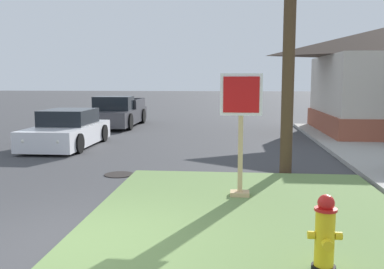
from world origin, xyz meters
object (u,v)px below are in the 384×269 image
manhole_cover (119,175)px  parked_sedan_white (68,131)px  pickup_truck_charcoal (117,114)px  fire_hydrant (325,236)px  stop_sign (241,136)px

manhole_cover → parked_sedan_white: bearing=124.8°
pickup_truck_charcoal → fire_hydrant: bearing=-66.8°
stop_sign → manhole_cover: 3.61m
fire_hydrant → stop_sign: (-0.90, 3.15, 0.71)m
fire_hydrant → stop_sign: stop_sign is taller
manhole_cover → parked_sedan_white: parked_sedan_white is taller
fire_hydrant → pickup_truck_charcoal: bearing=113.2°
stop_sign → parked_sedan_white: stop_sign is taller
pickup_truck_charcoal → parked_sedan_white: bearing=-90.1°
manhole_cover → parked_sedan_white: size_ratio=0.17×
manhole_cover → pickup_truck_charcoal: size_ratio=0.13×
fire_hydrant → pickup_truck_charcoal: 16.82m
stop_sign → manhole_cover: size_ratio=3.28×
fire_hydrant → manhole_cover: bearing=126.6°
fire_hydrant → parked_sedan_white: 11.33m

